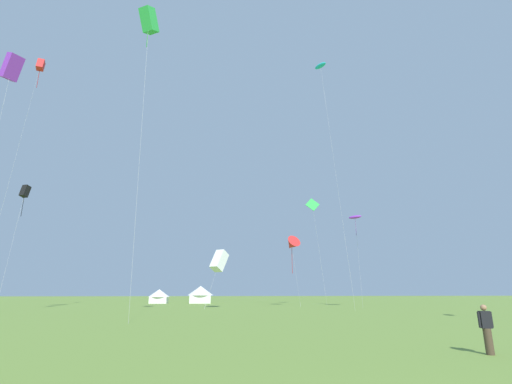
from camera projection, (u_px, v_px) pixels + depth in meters
kite_purple_box at (12, 67)px, 41.41m from camera, size 2.81×3.55×28.13m
kite_cyan_parafoil at (321, 67)px, 54.97m from camera, size 2.83×3.53×35.15m
kite_white_box at (219, 261)px, 51.75m from camera, size 3.24×3.45×7.97m
kite_green_box at (149, 21)px, 35.08m from camera, size 1.93×3.04×28.37m
kite_green_diamond at (313, 205)px, 65.33m from camera, size 2.74×1.66×18.36m
kite_red_delta at (292, 245)px, 59.77m from camera, size 3.03×3.35×11.00m
kite_black_box at (25, 192)px, 45.07m from camera, size 1.03×2.98×14.84m
kite_red_box at (40, 66)px, 51.44m from camera, size 2.64×1.58×33.70m
kite_purple_parafoil at (355, 217)px, 58.76m from camera, size 2.07×2.71×14.01m
person_spectator at (487, 330)px, 13.42m from camera, size 0.57×0.29×1.73m
festival_tent_right at (159, 296)px, 71.71m from camera, size 4.09×4.09×2.66m
festival_tent_left at (201, 294)px, 72.69m from camera, size 5.07×5.07×3.30m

